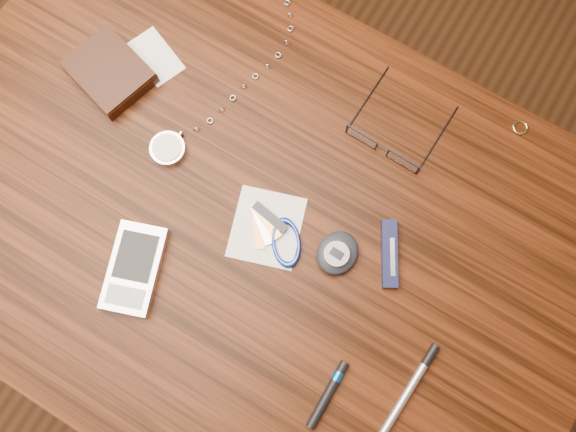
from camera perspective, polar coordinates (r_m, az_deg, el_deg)
name	(u,v)px	position (r m, az deg, el deg)	size (l,w,h in m)	color
ground	(268,280)	(1.52, -2.04, -6.52)	(3.80, 3.80, 0.00)	#472814
desk	(254,234)	(0.88, -3.49, -1.88)	(1.00, 0.70, 0.75)	#3B1809
wallet_and_card	(111,72)	(0.89, -17.58, 13.82)	(0.15, 0.16, 0.02)	black
eyeglasses	(385,146)	(0.81, 9.80, 7.07)	(0.12, 0.13, 0.03)	black
gold_ring	(520,127)	(0.89, 22.53, 8.31)	(0.02, 0.02, 0.00)	#E2D471
pocket_watch	(175,140)	(0.83, -11.43, 7.54)	(0.12, 0.39, 0.02)	#BCBDC1
pda_phone	(134,268)	(0.79, -15.34, -5.14)	(0.10, 0.14, 0.02)	silver
pedometer	(337,253)	(0.77, 5.04, -3.75)	(0.06, 0.06, 0.03)	black
notepad_keys	(276,235)	(0.77, -1.19, -1.90)	(0.14, 0.13, 0.01)	white
pocket_knife	(390,254)	(0.78, 10.28, -3.80)	(0.06, 0.09, 0.01)	#12153D
silver_pen	(413,384)	(0.78, 12.57, -16.29)	(0.02, 0.14, 0.01)	silver
black_blue_pen	(329,392)	(0.76, 4.18, -17.41)	(0.01, 0.09, 0.01)	black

